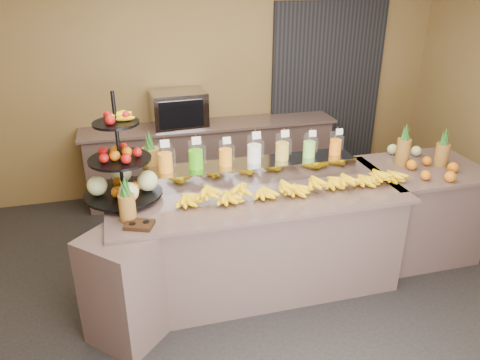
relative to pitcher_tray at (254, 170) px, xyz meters
name	(u,v)px	position (x,y,z in m)	size (l,w,h in m)	color
ground	(265,302)	(-0.06, -0.58, -1.01)	(6.00, 6.00, 0.00)	black
room_envelope	(263,67)	(0.13, 0.21, 0.87)	(6.04, 5.02, 2.82)	olive
buffet_counter	(245,243)	(-0.17, -0.32, -0.54)	(2.75, 1.25, 0.93)	gray
right_counter	(417,210)	(1.64, -0.18, -0.54)	(1.08, 0.88, 0.93)	gray
back_ledge	(211,159)	(-0.06, 1.67, -0.54)	(3.10, 0.55, 0.93)	gray
pitcher_tray	(254,170)	(0.00, 0.00, 0.00)	(1.85, 0.30, 0.15)	gray
juice_pitcher_orange_a	(165,160)	(-0.78, 0.00, 0.18)	(0.13, 0.13, 0.31)	silver
juice_pitcher_green	(196,157)	(-0.52, 0.00, 0.18)	(0.13, 0.13, 0.32)	silver
juice_pitcher_orange_b	(226,155)	(-0.26, 0.00, 0.17)	(0.12, 0.12, 0.29)	silver
juice_pitcher_milk	(254,151)	(0.00, 0.00, 0.18)	(0.13, 0.13, 0.31)	silver
juice_pitcher_lemon	(282,149)	(0.26, 0.00, 0.18)	(0.13, 0.13, 0.31)	silver
juice_pitcher_lime	(309,147)	(0.52, 0.00, 0.17)	(0.12, 0.12, 0.28)	silver
juice_pitcher_orange_c	(336,145)	(0.78, 0.00, 0.17)	(0.11, 0.12, 0.27)	silver
banana_heap	(296,183)	(0.26, -0.36, 0.00)	(2.08, 0.19, 0.17)	yellow
fruit_stand	(127,173)	(-1.10, -0.13, 0.15)	(0.78, 0.78, 0.89)	black
condiment_caddy	(140,225)	(-1.06, -0.62, -0.06)	(0.20, 0.15, 0.03)	black
pineapple_left_a	(127,204)	(-1.13, -0.51, 0.06)	(0.12, 0.12, 0.37)	brown
pineapple_left_b	(151,161)	(-0.89, 0.20, 0.10)	(0.16, 0.16, 0.45)	brown
right_fruit_pile	(427,161)	(1.61, -0.23, 0.01)	(0.49, 0.47, 0.26)	brown
oven_warmer	(179,109)	(-0.43, 1.67, 0.14)	(0.63, 0.44, 0.42)	gray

